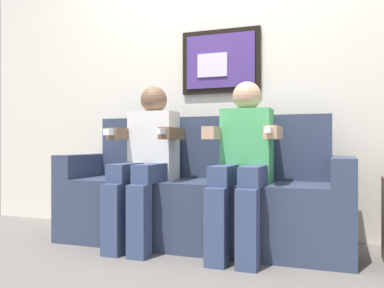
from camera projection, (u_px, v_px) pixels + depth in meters
The scene contains 5 objects.
ground_plane at pixel (184, 256), 2.52m from camera, with size 5.73×5.73×0.00m, color #66605B.
back_wall_assembly at pixel (218, 69), 3.24m from camera, with size 4.41×0.10×2.60m.
couch at pixel (201, 200), 2.83m from camera, with size 2.01×0.58×0.90m.
person_on_left at pixel (146, 158), 2.79m from camera, with size 0.46×0.56×1.11m.
person_on_right at pixel (243, 159), 2.56m from camera, with size 0.46×0.56×1.11m.
Camera 1 is at (0.91, -2.35, 0.70)m, focal length 38.01 mm.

